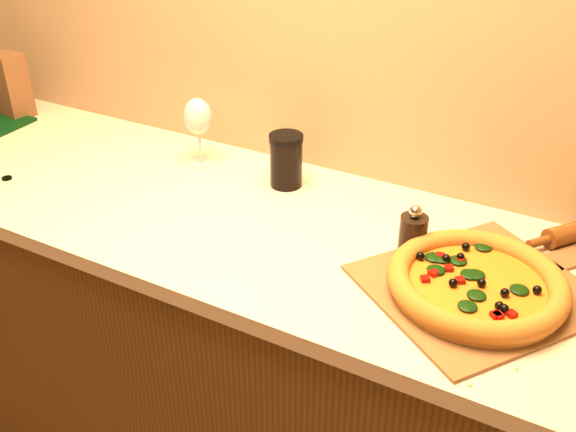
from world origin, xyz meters
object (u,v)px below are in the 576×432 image
object	(u,v)px
pizza_peel	(484,287)
pizza	(477,283)
wine_glass	(198,118)
dark_jar	(286,160)
pepper_grinder	(413,233)

from	to	relation	value
pizza_peel	pizza	world-z (taller)	pizza
wine_glass	dark_jar	distance (m)	0.28
wine_glass	pepper_grinder	bearing A→B (deg)	-11.91
pizza_peel	pizza	size ratio (longest dim) A/B	1.66
pizza_peel	wine_glass	world-z (taller)	wine_glass
wine_glass	dark_jar	world-z (taller)	wine_glass
pizza	pizza_peel	bearing A→B (deg)	73.89
wine_glass	dark_jar	xyz separation A→B (m)	(0.28, 0.00, -0.06)
pizza_peel	pepper_grinder	distance (m)	0.19
pizza	pepper_grinder	world-z (taller)	pepper_grinder
pepper_grinder	wine_glass	bearing A→B (deg)	168.09
pepper_grinder	wine_glass	size ratio (longest dim) A/B	0.61
pepper_grinder	pizza	bearing A→B (deg)	-29.19
pepper_grinder	wine_glass	distance (m)	0.70
pizza	pepper_grinder	xyz separation A→B (m)	(-0.17, 0.09, 0.02)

